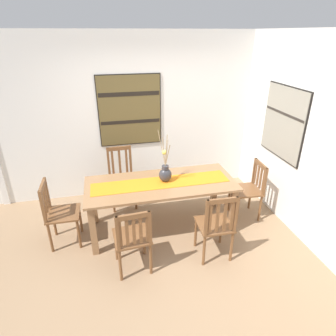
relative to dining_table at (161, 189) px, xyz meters
The scene contains 13 objects.
ground_plane 0.87m from the dining_table, 84.82° to the right, with size 6.40×6.40×0.03m, color #8E7051.
wall_back 1.47m from the dining_table, 87.75° to the left, with size 6.40×0.12×2.70m, color silver.
wall_side 2.11m from the dining_table, 16.42° to the right, with size 0.12×6.40×2.70m, color silver.
dining_table is the anchor object (origin of this frame).
table_runner 0.11m from the dining_table, ahead, with size 1.91×0.36×0.01m, color orange.
centerpiece_vase 0.25m from the dining_table, 20.86° to the left, with size 0.18×0.26×0.72m.
chair_0 1.40m from the dining_table, ahead, with size 0.45×0.45×0.90m.
chair_1 0.92m from the dining_table, 123.15° to the right, with size 0.45×0.45×0.90m.
chair_2 0.94m from the dining_table, 54.71° to the right, with size 0.43×0.43×0.95m.
chair_3 0.96m from the dining_table, 121.44° to the left, with size 0.44×0.44×0.98m.
chair_4 1.40m from the dining_table, behind, with size 0.42×0.42×0.93m.
painting_on_back_wall 1.51m from the dining_table, 101.68° to the left, with size 1.03×0.05×1.16m.
painting_on_side_wall 2.02m from the dining_table, ahead, with size 0.05×0.96×1.04m.
Camera 1 is at (-0.75, -2.90, 2.65)m, focal length 30.76 mm.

